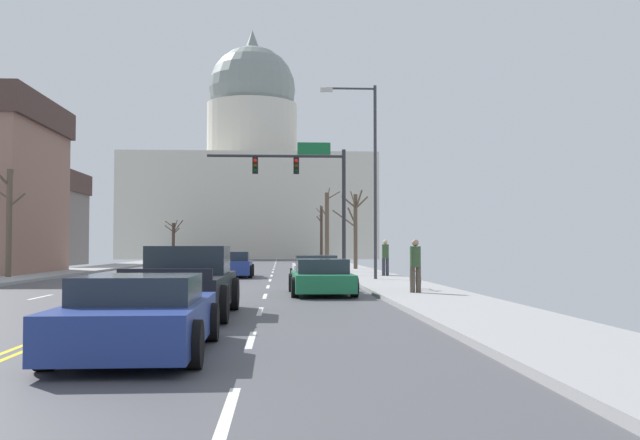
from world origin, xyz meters
TOP-DOWN VIEW (x-y plane):
  - ground at (0.00, -0.00)m, footprint 20.00×180.00m
  - signal_gantry at (5.47, 14.23)m, footprint 7.91×0.41m
  - street_lamp_right at (7.88, 5.26)m, footprint 2.54×0.24m
  - capitol_building at (0.00, 70.53)m, footprint 32.01×22.46m
  - sedan_near_00 at (1.57, 10.56)m, footprint 2.04×4.40m
  - sedan_near_01 at (5.43, 3.34)m, footprint 2.08×4.68m
  - sedan_near_02 at (5.34, -2.59)m, footprint 2.13×4.65m
  - pickup_truck_near_03 at (1.81, -9.49)m, footprint 2.28×5.23m
  - sedan_near_04 at (1.92, -15.23)m, footprint 2.14×4.35m
  - sedan_oncoming_00 at (-1.86, 21.17)m, footprint 2.03×4.40m
  - sedan_oncoming_01 at (-2.05, 30.32)m, footprint 2.00×4.42m
  - flank_building_00 at (-17.83, 33.45)m, footprint 9.63×10.00m
  - bare_tree_00 at (8.22, 38.43)m, footprint 1.88×1.39m
  - bare_tree_01 at (-7.99, 53.44)m, footprint 2.15×1.21m
  - bare_tree_02 at (8.42, 51.03)m, footprint 0.74×2.05m
  - bare_tree_03 at (-8.87, 8.16)m, footprint 2.55×1.67m
  - bare_tree_04 at (8.77, 19.22)m, footprint 2.37×2.20m
  - pedestrian_00 at (8.22, -3.92)m, footprint 0.35×0.34m
  - pedestrian_01 at (9.14, 8.58)m, footprint 0.35×0.34m
  - bicycle_parked at (8.53, -2.25)m, footprint 0.12×1.77m

SIDE VIEW (x-z plane):
  - ground at x=0.00m, z-range -0.08..0.12m
  - bicycle_parked at x=8.53m, z-range 0.06..0.91m
  - sedan_near_02 at x=5.34m, z-range -0.04..1.13m
  - sedan_near_04 at x=1.92m, z-range -0.03..1.13m
  - sedan_oncoming_00 at x=-1.86m, z-range -0.05..1.20m
  - sedan_near_01 at x=5.43m, z-range -0.02..1.20m
  - sedan_oncoming_01 at x=-2.05m, z-range -0.04..1.22m
  - sedan_near_00 at x=1.57m, z-range -0.04..1.27m
  - pickup_truck_near_03 at x=1.81m, z-range -0.09..1.51m
  - pedestrian_00 at x=8.22m, z-range 0.23..1.90m
  - pedestrian_01 at x=9.14m, z-range 0.24..2.00m
  - bare_tree_01 at x=-7.99m, z-range 0.18..4.57m
  - bare_tree_04 at x=8.77m, z-range 0.35..5.41m
  - bare_tree_03 at x=-8.87m, z-range 0.34..5.52m
  - bare_tree_02 at x=8.42m, z-range 0.27..6.08m
  - bare_tree_00 at x=8.22m, z-range 0.02..6.94m
  - flank_building_00 at x=-17.83m, z-range 0.05..7.92m
  - street_lamp_right at x=7.88m, z-range 0.92..9.57m
  - signal_gantry at x=5.47m, z-range 1.69..9.09m
  - capitol_building at x=0.00m, z-range -5.88..25.60m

